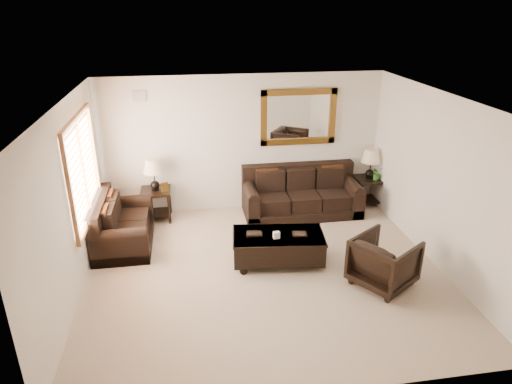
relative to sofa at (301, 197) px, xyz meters
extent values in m
cube|color=tan|center=(-1.09, -2.05, -0.34)|extent=(5.50, 5.00, 0.01)
cube|color=white|center=(-1.09, -2.05, 2.36)|extent=(5.50, 5.00, 0.01)
cube|color=beige|center=(-1.09, 0.45, 1.01)|extent=(5.50, 0.01, 2.70)
cube|color=beige|center=(-1.09, -4.55, 1.01)|extent=(5.50, 0.01, 2.70)
cube|color=beige|center=(-3.84, -2.05, 1.01)|extent=(0.01, 5.00, 2.70)
cube|color=beige|center=(1.66, -2.05, 1.01)|extent=(0.01, 5.00, 2.70)
cube|color=white|center=(-3.83, -1.15, 1.21)|extent=(0.01, 1.80, 1.50)
cube|color=maroon|center=(-3.79, -1.15, 2.00)|extent=(0.06, 1.96, 0.08)
cube|color=maroon|center=(-3.79, -1.15, 0.42)|extent=(0.06, 1.96, 0.08)
cube|color=maroon|center=(-3.79, -2.09, 1.21)|extent=(0.06, 0.08, 1.50)
cube|color=maroon|center=(-3.79, -0.21, 1.21)|extent=(0.06, 0.08, 1.50)
cube|color=maroon|center=(-3.79, -1.15, 1.21)|extent=(0.05, 0.05, 1.50)
cube|color=#553011|center=(0.00, 0.41, 1.51)|extent=(1.50, 0.06, 1.10)
cube|color=white|center=(0.00, 0.43, 1.51)|extent=(1.26, 0.01, 0.86)
cube|color=#999999|center=(-2.99, 0.43, 2.01)|extent=(0.25, 0.02, 0.18)
cube|color=black|center=(0.00, -0.06, -0.24)|extent=(2.28, 0.98, 0.19)
cube|color=black|center=(0.00, 0.31, 0.36)|extent=(2.28, 0.23, 0.47)
cube|color=black|center=(-0.61, -0.08, -0.01)|extent=(0.58, 0.81, 0.28)
cube|color=black|center=(0.00, -0.08, -0.01)|extent=(0.58, 0.81, 0.28)
cube|color=black|center=(0.61, -0.08, -0.01)|extent=(0.58, 0.81, 0.28)
cube|color=black|center=(-1.02, -0.06, -0.06)|extent=(0.23, 0.98, 0.55)
cylinder|color=black|center=(-1.02, -0.06, 0.21)|extent=(0.23, 0.96, 0.23)
cube|color=black|center=(1.02, -0.06, -0.06)|extent=(0.23, 0.98, 0.55)
cylinder|color=black|center=(1.02, -0.06, 0.21)|extent=(0.23, 0.96, 0.23)
cube|color=#5D260C|center=(-0.66, 0.12, 0.36)|extent=(0.43, 0.19, 0.45)
cube|color=#5D260C|center=(0.66, 0.12, 0.36)|extent=(0.43, 0.19, 0.45)
cube|color=black|center=(-3.36, -0.79, -0.25)|extent=(0.93, 1.56, 0.18)
cube|color=black|center=(-3.72, -0.79, 0.32)|extent=(0.22, 1.56, 0.44)
cube|color=black|center=(-3.34, -1.08, -0.03)|extent=(0.76, 0.54, 0.26)
cube|color=black|center=(-3.34, -0.51, -0.03)|extent=(0.76, 0.54, 0.26)
cube|color=black|center=(-3.36, -1.47, -0.08)|extent=(0.93, 0.22, 0.52)
cylinder|color=black|center=(-3.36, -1.47, 0.18)|extent=(0.91, 0.22, 0.22)
cube|color=black|center=(-3.36, -0.12, -0.08)|extent=(0.93, 0.22, 0.52)
cylinder|color=black|center=(-3.36, -0.12, 0.18)|extent=(0.91, 0.22, 0.22)
cube|color=#5D260C|center=(-3.53, -1.12, 0.32)|extent=(0.18, 0.41, 0.42)
cube|color=#5D260C|center=(-3.53, -0.46, 0.32)|extent=(0.18, 0.41, 0.42)
cube|color=black|center=(-2.83, 0.13, 0.25)|extent=(0.56, 0.56, 0.05)
cube|color=black|center=(-2.83, 0.13, -0.22)|extent=(0.48, 0.48, 0.03)
cylinder|color=black|center=(-3.07, -0.11, -0.06)|extent=(0.05, 0.05, 0.56)
cylinder|color=black|center=(-2.59, -0.11, -0.06)|extent=(0.05, 0.05, 0.56)
cylinder|color=black|center=(-3.07, 0.37, -0.06)|extent=(0.05, 0.05, 0.56)
cylinder|color=black|center=(-2.59, 0.37, -0.06)|extent=(0.05, 0.05, 0.56)
sphere|color=black|center=(-2.83, 0.13, 0.38)|extent=(0.17, 0.17, 0.17)
cylinder|color=black|center=(-2.83, 0.13, 0.56)|extent=(0.02, 0.02, 0.37)
cone|color=#D1B58B|center=(-2.83, 0.13, 0.76)|extent=(0.39, 0.39, 0.27)
cube|color=#553011|center=(-2.65, 0.03, 0.36)|extent=(0.15, 0.10, 0.17)
cube|color=black|center=(1.46, 0.14, 0.23)|extent=(0.55, 0.55, 0.05)
cube|color=black|center=(1.46, 0.14, -0.22)|extent=(0.46, 0.46, 0.03)
cylinder|color=black|center=(1.23, -0.10, -0.06)|extent=(0.05, 0.05, 0.55)
cylinder|color=black|center=(1.69, -0.10, -0.06)|extent=(0.05, 0.05, 0.55)
cylinder|color=black|center=(1.23, 0.37, -0.06)|extent=(0.05, 0.05, 0.55)
cylinder|color=black|center=(1.69, 0.37, -0.06)|extent=(0.05, 0.05, 0.55)
sphere|color=black|center=(1.46, 0.14, 0.36)|extent=(0.17, 0.17, 0.17)
cylinder|color=black|center=(1.46, 0.14, 0.54)|extent=(0.02, 0.02, 0.36)
cone|color=#D1B58B|center=(1.46, 0.14, 0.73)|extent=(0.38, 0.38, 0.26)
sphere|color=black|center=(-1.43, -2.07, -0.28)|extent=(0.13, 0.13, 0.13)
sphere|color=black|center=(-0.23, -2.07, -0.28)|extent=(0.13, 0.13, 0.13)
sphere|color=black|center=(-1.43, -1.52, -0.28)|extent=(0.13, 0.13, 0.13)
sphere|color=black|center=(-0.23, -1.52, -0.28)|extent=(0.13, 0.13, 0.13)
cube|color=black|center=(-0.83, -1.79, -0.04)|extent=(1.51, 0.93, 0.40)
cube|color=black|center=(-0.83, -1.79, 0.13)|extent=(1.54, 0.95, 0.04)
cube|color=black|center=(-1.21, -1.74, 0.17)|extent=(0.26, 0.19, 0.03)
cube|color=black|center=(-0.50, -1.85, 0.17)|extent=(0.24, 0.18, 0.03)
cube|color=white|center=(-0.89, -1.90, 0.21)|extent=(0.11, 0.08, 0.11)
imported|color=black|center=(0.59, -2.67, 0.08)|extent=(1.08, 1.10, 0.83)
imported|color=#2F5F20|center=(1.58, 0.04, 0.37)|extent=(0.34, 0.35, 0.22)
camera|label=1|loc=(-2.20, -8.11, 3.61)|focal=32.00mm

